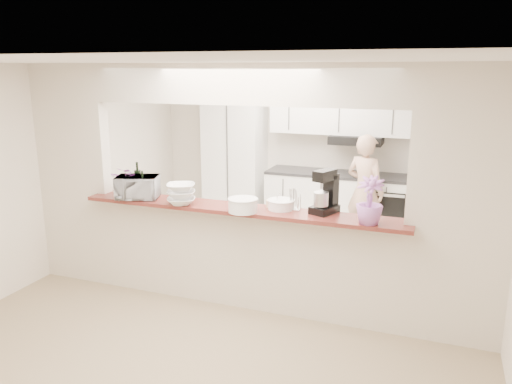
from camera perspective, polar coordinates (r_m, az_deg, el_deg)
The scene contains 19 objects.
floor at distance 5.45m, azimuth -1.67°, elevation -12.70°, with size 6.00×6.00×0.00m, color #9B8B69.
tile_overlay at distance 6.79m, azimuth 3.29°, elevation -7.13°, with size 5.00×2.90×0.01m, color beige.
partition at distance 4.97m, azimuth -1.79°, elevation 2.77°, with size 5.00×0.15×2.50m.
bar_counter at distance 5.22m, azimuth -1.73°, elevation -7.06°, with size 3.40×0.38×1.09m.
kitchen_cabinets at distance 7.66m, azimuth 4.67°, elevation 2.84°, with size 3.15×0.62×2.25m.
refrigerator at distance 7.34m, azimuth 21.52°, elevation 0.41°, with size 0.75×0.70×1.70m, color #A5A5AA.
flower_left at distance 5.56m, azimuth -14.61°, elevation 1.15°, with size 0.30×0.26×0.33m, color pink.
wine_bottle_a at distance 5.38m, azimuth -12.79°, elevation 0.36°, with size 0.06×0.06×0.32m.
wine_bottle_b at distance 5.66m, azimuth -13.35°, elevation 1.19°, with size 0.07×0.07×0.36m.
toaster_oven at distance 5.47m, azimuth -13.39°, elevation 0.53°, with size 0.44×0.30×0.24m, color #AFB0B5.
serving_bowls at distance 5.14m, azimuth -8.57°, elevation -0.26°, with size 0.29×0.29×0.21m, color white.
plate_stack_a at distance 4.84m, azimuth -1.51°, elevation -1.51°, with size 0.29×0.29×0.13m.
plate_stack_b at distance 4.94m, azimuth 2.89°, elevation -1.43°, with size 0.27×0.27×0.10m.
red_bowl at distance 5.11m, azimuth -1.19°, elevation -1.04°, with size 0.14×0.14×0.07m, color maroon.
tan_bowl at distance 5.01m, azimuth 1.99°, elevation -1.33°, with size 0.15×0.15×0.07m, color #CABA8F.
utensil_caddy at distance 4.92m, azimuth 3.77°, elevation -0.98°, with size 0.24×0.15×0.21m.
stand_mixer at distance 4.82m, azimuth 7.97°, elevation -0.18°, with size 0.27×0.33×0.42m.
flower_right at distance 4.54m, azimuth 12.87°, elevation -0.95°, with size 0.24×0.24×0.43m, color #CF6FCC.
person at distance 7.07m, azimuth 12.32°, elevation 0.07°, with size 0.57×0.38×1.58m, color tan.
Camera 1 is at (1.85, -4.51, 2.45)m, focal length 35.00 mm.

